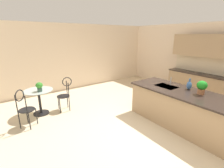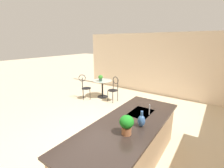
{
  "view_description": "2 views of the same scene",
  "coord_description": "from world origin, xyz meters",
  "px_view_note": "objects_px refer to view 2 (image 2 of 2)",
  "views": [
    {
      "loc": [
        2.25,
        -2.78,
        2.25
      ],
      "look_at": [
        -0.79,
        -0.58,
        1.11
      ],
      "focal_mm": 25.8,
      "sensor_mm": 36.0,
      "label": 1
    },
    {
      "loc": [
        2.53,
        2.05,
        2.35
      ],
      "look_at": [
        -1.03,
        -0.42,
        1.16
      ],
      "focal_mm": 25.06,
      "sensor_mm": 36.0,
      "label": 2
    }
  ],
  "objects_px": {
    "chair_by_island": "(85,86)",
    "vase_on_counter": "(141,121)",
    "chair_near_window": "(114,88)",
    "potted_plant_counter_near": "(127,124)",
    "potted_plant_on_table": "(101,78)",
    "bistro_table": "(102,87)"
  },
  "relations": [
    {
      "from": "bistro_table",
      "to": "vase_on_counter",
      "type": "height_order",
      "value": "vase_on_counter"
    },
    {
      "from": "bistro_table",
      "to": "chair_by_island",
      "type": "relative_size",
      "value": 0.77
    },
    {
      "from": "bistro_table",
      "to": "potted_plant_counter_near",
      "type": "xyz_separation_m",
      "value": [
        3.11,
        2.94,
        0.66
      ]
    },
    {
      "from": "bistro_table",
      "to": "chair_by_island",
      "type": "height_order",
      "value": "chair_by_island"
    },
    {
      "from": "potted_plant_counter_near",
      "to": "chair_by_island",
      "type": "bearing_deg",
      "value": -126.53
    },
    {
      "from": "chair_near_window",
      "to": "vase_on_counter",
      "type": "xyz_separation_m",
      "value": [
        2.59,
        2.33,
        0.46
      ]
    },
    {
      "from": "bistro_table",
      "to": "chair_near_window",
      "type": "distance_m",
      "value": 0.74
    },
    {
      "from": "chair_near_window",
      "to": "chair_by_island",
      "type": "height_order",
      "value": "same"
    },
    {
      "from": "chair_near_window",
      "to": "vase_on_counter",
      "type": "distance_m",
      "value": 3.51
    },
    {
      "from": "potted_plant_on_table",
      "to": "vase_on_counter",
      "type": "bearing_deg",
      "value": 49.03
    },
    {
      "from": "chair_by_island",
      "to": "potted_plant_on_table",
      "type": "bearing_deg",
      "value": 133.2
    },
    {
      "from": "potted_plant_on_table",
      "to": "potted_plant_counter_near",
      "type": "height_order",
      "value": "potted_plant_counter_near"
    },
    {
      "from": "chair_by_island",
      "to": "potted_plant_on_table",
      "type": "xyz_separation_m",
      "value": [
        -0.45,
        0.48,
        0.32
      ]
    },
    {
      "from": "bistro_table",
      "to": "vase_on_counter",
      "type": "xyz_separation_m",
      "value": [
        2.76,
        3.03,
        0.58
      ]
    },
    {
      "from": "potted_plant_counter_near",
      "to": "vase_on_counter",
      "type": "bearing_deg",
      "value": 164.79
    },
    {
      "from": "potted_plant_counter_near",
      "to": "vase_on_counter",
      "type": "height_order",
      "value": "potted_plant_counter_near"
    },
    {
      "from": "chair_by_island",
      "to": "chair_near_window",
      "type": "bearing_deg",
      "value": 109.67
    },
    {
      "from": "chair_by_island",
      "to": "vase_on_counter",
      "type": "xyz_separation_m",
      "value": [
        2.17,
        3.49,
        0.46
      ]
    },
    {
      "from": "vase_on_counter",
      "to": "bistro_table",
      "type": "bearing_deg",
      "value": -132.27
    },
    {
      "from": "chair_by_island",
      "to": "vase_on_counter",
      "type": "relative_size",
      "value": 3.62
    },
    {
      "from": "chair_near_window",
      "to": "potted_plant_on_table",
      "type": "distance_m",
      "value": 0.76
    },
    {
      "from": "vase_on_counter",
      "to": "potted_plant_counter_near",
      "type": "bearing_deg",
      "value": -15.21
    }
  ]
}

